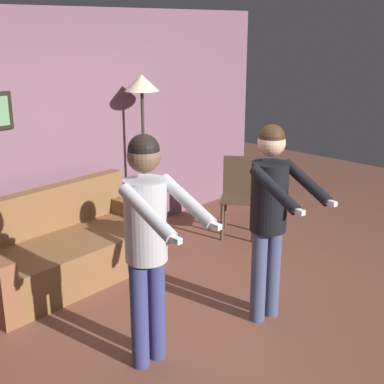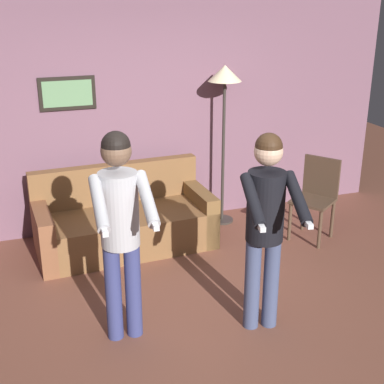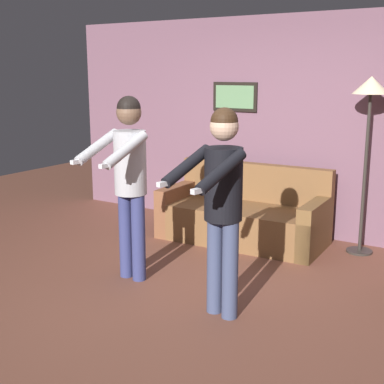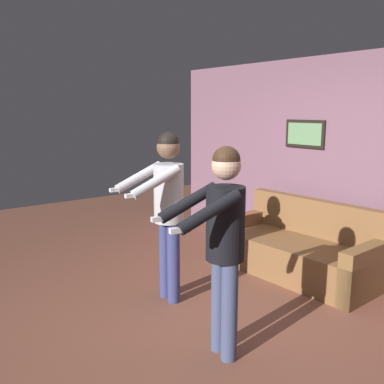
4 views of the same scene
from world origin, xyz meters
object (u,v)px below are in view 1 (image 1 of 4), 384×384
Objects in this scene: couch at (66,252)px; dining_chair_distant at (240,191)px; torchiere_lamp at (142,99)px; person_standing_left at (148,231)px; person_standing_right at (270,206)px.

dining_chair_distant is at bearing -12.44° from couch.
torchiere_lamp is at bearing 12.60° from couch.
dining_chair_distant is (2.12, -0.47, 0.25)m from couch.
person_standing_left is at bearing -102.35° from couch.
person_standing_left reaches higher than dining_chair_distant.
person_standing_right is 1.81× the size of dining_chair_distant.
person_standing_right is (1.11, -0.24, -0.04)m from person_standing_left.
dining_chair_distant is (2.48, 1.18, -0.53)m from person_standing_left.
dining_chair_distant is (1.37, 1.42, -0.49)m from person_standing_right.
couch is 1.15× the size of person_standing_right.
torchiere_lamp is at bearing 137.95° from dining_chair_distant.
dining_chair_distant reaches higher than couch.
dining_chair_distant is at bearing -42.05° from torchiere_lamp.
torchiere_lamp reaches higher than dining_chair_distant.
torchiere_lamp is 2.61m from person_standing_left.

